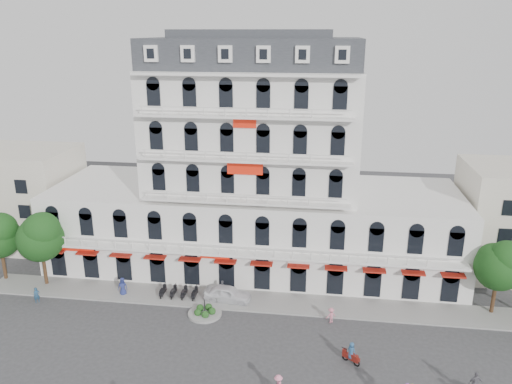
% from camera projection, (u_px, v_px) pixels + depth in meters
% --- Properties ---
extents(ground, '(120.00, 120.00, 0.00)m').
position_uv_depth(ground, '(223.00, 356.00, 41.23)').
color(ground, '#38383A').
rests_on(ground, ground).
extents(sidewalk, '(53.00, 4.00, 0.16)m').
position_uv_depth(sidewalk, '(241.00, 300.00, 49.69)').
color(sidewalk, gray).
rests_on(sidewalk, ground).
extents(main_building, '(45.00, 15.00, 25.80)m').
position_uv_depth(main_building, '(254.00, 180.00, 55.13)').
color(main_building, silver).
rests_on(main_building, ground).
extents(flank_building_west, '(14.00, 10.00, 12.00)m').
position_uv_depth(flank_building_west, '(18.00, 196.00, 62.12)').
color(flank_building_west, beige).
rests_on(flank_building_west, ground).
extents(traffic_island, '(3.20, 3.20, 1.60)m').
position_uv_depth(traffic_island, '(205.00, 312.00, 47.20)').
color(traffic_island, gray).
rests_on(traffic_island, ground).
extents(parked_scooter_row, '(4.40, 1.80, 1.10)m').
position_uv_depth(parked_scooter_row, '(179.00, 297.00, 50.35)').
color(parked_scooter_row, black).
rests_on(parked_scooter_row, ground).
extents(tree_west_inner, '(4.76, 4.76, 8.25)m').
position_uv_depth(tree_west_inner, '(40.00, 235.00, 51.13)').
color(tree_west_inner, '#382314').
rests_on(tree_west_inner, ground).
extents(tree_east_inner, '(4.40, 4.37, 7.57)m').
position_uv_depth(tree_east_inner, '(500.00, 264.00, 45.92)').
color(tree_east_inner, '#382314').
rests_on(tree_east_inner, ground).
extents(parked_car, '(4.85, 2.31, 1.60)m').
position_uv_depth(parked_car, '(228.00, 294.00, 49.48)').
color(parked_car, white).
rests_on(parked_car, ground).
extents(rider_east, '(1.44, 1.17, 1.93)m').
position_uv_depth(rider_east, '(351.00, 353.00, 40.13)').
color(rider_east, maroon).
rests_on(rider_east, ground).
extents(pedestrian_left, '(1.04, 0.77, 1.94)m').
position_uv_depth(pedestrian_left, '(123.00, 287.00, 50.49)').
color(pedestrian_left, navy).
rests_on(pedestrian_left, ground).
extents(pedestrian_mid, '(1.16, 0.74, 1.83)m').
position_uv_depth(pedestrian_mid, '(223.00, 289.00, 50.16)').
color(pedestrian_mid, '#4E4E54').
rests_on(pedestrian_mid, ground).
extents(pedestrian_right, '(1.12, 0.95, 1.50)m').
position_uv_depth(pedestrian_right, '(331.00, 315.00, 45.81)').
color(pedestrian_right, '#D67187').
rests_on(pedestrian_right, ground).
extents(pedestrian_far, '(0.68, 0.66, 1.58)m').
position_uv_depth(pedestrian_far, '(37.00, 295.00, 49.24)').
color(pedestrian_far, navy).
rests_on(pedestrian_far, ground).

